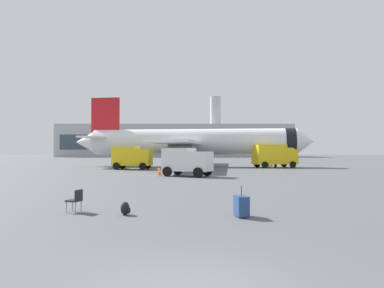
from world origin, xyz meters
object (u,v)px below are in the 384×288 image
(gate_chair, at_px, (75,199))
(service_truck, at_px, (131,157))
(safety_cone_far, at_px, (159,172))
(traveller_backpack, at_px, (125,209))
(rolling_suitcase, at_px, (241,206))
(safety_cone_outer, at_px, (271,166))
(fuel_truck, at_px, (274,155))
(airplane_at_gate, at_px, (191,142))
(cargo_van, at_px, (186,161))
(safety_cone_near, at_px, (158,169))
(safety_cone_mid, at_px, (268,165))

(gate_chair, bearing_deg, service_truck, 96.03)
(gate_chair, bearing_deg, safety_cone_far, 86.17)
(traveller_backpack, bearing_deg, safety_cone_far, 91.98)
(safety_cone_far, height_order, rolling_suitcase, rolling_suitcase)
(traveller_backpack, bearing_deg, gate_chair, 164.25)
(safety_cone_far, height_order, safety_cone_outer, safety_cone_far)
(safety_cone_outer, distance_m, gate_chair, 36.93)
(service_truck, relative_size, fuel_truck, 0.79)
(rolling_suitcase, xyz_separation_m, gate_chair, (-6.20, 0.93, 0.11))
(fuel_truck, xyz_separation_m, safety_cone_outer, (-0.65, -1.25, -1.43))
(airplane_at_gate, relative_size, safety_cone_far, 51.25)
(cargo_van, height_order, gate_chair, cargo_van)
(fuel_truck, xyz_separation_m, traveller_backpack, (-13.99, -35.40, -1.54))
(safety_cone_near, xyz_separation_m, traveller_backpack, (1.10, -23.79, -0.15))
(rolling_suitcase, relative_size, gate_chair, 1.28)
(fuel_truck, distance_m, safety_cone_outer, 2.00)
(service_truck, xyz_separation_m, rolling_suitcase, (9.40, -31.16, -1.22))
(service_truck, xyz_separation_m, safety_cone_far, (4.51, -10.55, -1.26))
(fuel_truck, height_order, traveller_backpack, fuel_truck)
(service_truck, height_order, safety_cone_near, service_truck)
(airplane_at_gate, distance_m, safety_cone_mid, 11.86)
(service_truck, distance_m, safety_cone_far, 11.55)
(safety_cone_near, distance_m, gate_chair, 23.24)
(traveller_backpack, bearing_deg, safety_cone_mid, 69.97)
(safety_cone_far, bearing_deg, safety_cone_near, 96.40)
(cargo_van, bearing_deg, safety_cone_near, 122.23)
(service_truck, distance_m, safety_cone_near, 8.21)
(gate_chair, bearing_deg, rolling_suitcase, -8.55)
(safety_cone_near, height_order, traveller_backpack, safety_cone_near)
(service_truck, xyz_separation_m, cargo_van, (7.16, -11.84, -0.16))
(safety_cone_far, bearing_deg, service_truck, 113.15)
(service_truck, bearing_deg, airplane_at_gate, 44.13)
(fuel_truck, xyz_separation_m, safety_cone_near, (-15.08, -11.61, -1.38))
(safety_cone_far, xyz_separation_m, traveller_backpack, (0.70, -20.25, -0.11))
(rolling_suitcase, bearing_deg, fuel_truck, 74.68)
(safety_cone_outer, bearing_deg, safety_cone_near, -144.34)
(cargo_van, relative_size, safety_cone_mid, 7.77)
(rolling_suitcase, xyz_separation_m, traveller_backpack, (-4.19, 0.36, -0.16))
(traveller_backpack, bearing_deg, cargo_van, 84.13)
(safety_cone_far, distance_m, safety_cone_outer, 19.76)
(airplane_at_gate, bearing_deg, traveller_backpack, -93.50)
(safety_cone_far, distance_m, traveller_backpack, 20.26)
(safety_cone_mid, bearing_deg, service_truck, -160.28)
(safety_cone_mid, relative_size, traveller_backpack, 1.30)
(rolling_suitcase, bearing_deg, cargo_van, 96.61)
(safety_cone_near, xyz_separation_m, safety_cone_far, (0.40, -3.55, -0.04))
(rolling_suitcase, distance_m, traveller_backpack, 4.21)
(fuel_truck, xyz_separation_m, cargo_van, (-12.04, -16.44, -0.32))
(fuel_truck, bearing_deg, safety_cone_near, -142.42)
(fuel_truck, distance_m, safety_cone_far, 21.15)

